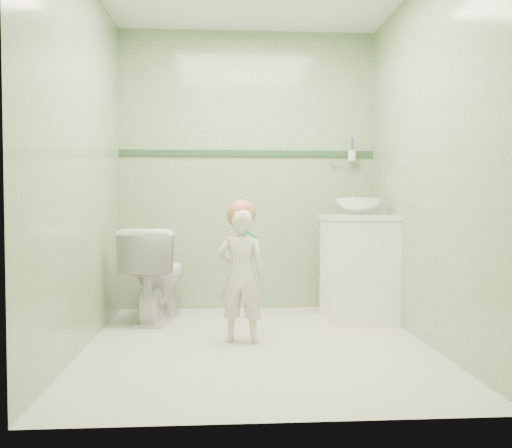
{
  "coord_description": "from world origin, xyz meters",
  "views": [
    {
      "loc": [
        -0.24,
        -3.49,
        0.92
      ],
      "look_at": [
        0.0,
        0.15,
        0.78
      ],
      "focal_mm": 38.3,
      "sensor_mm": 36.0,
      "label": 1
    }
  ],
  "objects": [
    {
      "name": "ground",
      "position": [
        0.0,
        0.0,
        0.0
      ],
      "size": [
        2.5,
        2.5,
        0.0
      ],
      "primitive_type": "plane",
      "color": "beige",
      "rests_on": "ground"
    },
    {
      "name": "room_shell",
      "position": [
        0.0,
        0.0,
        1.2
      ],
      "size": [
        2.5,
        2.54,
        2.4
      ],
      "color": "#7AA273",
      "rests_on": "ground"
    },
    {
      "name": "trim_stripe",
      "position": [
        0.0,
        1.24,
        1.35
      ],
      "size": [
        2.2,
        0.02,
        0.05
      ],
      "primitive_type": "cube",
      "color": "#2B472F",
      "rests_on": "room_shell"
    },
    {
      "name": "vanity",
      "position": [
        0.84,
        0.7,
        0.4
      ],
      "size": [
        0.52,
        0.5,
        0.8
      ],
      "primitive_type": "cube",
      "color": "white",
      "rests_on": "ground"
    },
    {
      "name": "counter",
      "position": [
        0.84,
        0.7,
        0.81
      ],
      "size": [
        0.54,
        0.52,
        0.04
      ],
      "primitive_type": "cube",
      "color": "white",
      "rests_on": "vanity"
    },
    {
      "name": "basin",
      "position": [
        0.84,
        0.7,
        0.89
      ],
      "size": [
        0.37,
        0.37,
        0.13
      ],
      "primitive_type": "imported",
      "color": "white",
      "rests_on": "counter"
    },
    {
      "name": "faucet",
      "position": [
        0.84,
        0.89,
        0.97
      ],
      "size": [
        0.03,
        0.13,
        0.18
      ],
      "color": "silver",
      "rests_on": "counter"
    },
    {
      "name": "cup_holder",
      "position": [
        0.89,
        1.18,
        1.33
      ],
      "size": [
        0.26,
        0.07,
        0.21
      ],
      "color": "silver",
      "rests_on": "room_shell"
    },
    {
      "name": "toilet",
      "position": [
        -0.74,
        0.8,
        0.37
      ],
      "size": [
        0.52,
        0.77,
        0.73
      ],
      "primitive_type": "imported",
      "rotation": [
        0.0,
        0.0,
        2.99
      ],
      "color": "white",
      "rests_on": "ground"
    },
    {
      "name": "toddler",
      "position": [
        -0.1,
        0.09,
        0.44
      ],
      "size": [
        0.35,
        0.27,
        0.88
      ],
      "primitive_type": "imported",
      "rotation": [
        0.0,
        0.0,
        2.96
      ],
      "color": "beige",
      "rests_on": "ground"
    },
    {
      "name": "hair_cap",
      "position": [
        -0.1,
        0.11,
        0.85
      ],
      "size": [
        0.2,
        0.2,
        0.2
      ],
      "primitive_type": "sphere",
      "color": "#BB6846",
      "rests_on": "toddler"
    },
    {
      "name": "teal_toothbrush",
      "position": [
        -0.05,
        -0.05,
        0.73
      ],
      "size": [
        0.11,
        0.14,
        0.08
      ],
      "color": "#179A69",
      "rests_on": "toddler"
    }
  ]
}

